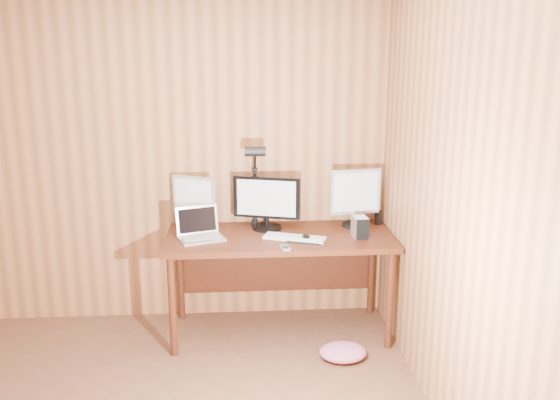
{
  "coord_description": "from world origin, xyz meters",
  "views": [
    {
      "loc": [
        0.66,
        -2.37,
        2.02
      ],
      "look_at": [
        0.93,
        1.58,
        1.02
      ],
      "focal_mm": 38.0,
      "sensor_mm": 36.0,
      "label": 1
    }
  ],
  "objects": [
    {
      "name": "desk_lamp",
      "position": [
        0.77,
        1.85,
        1.15
      ],
      "size": [
        0.15,
        0.21,
        0.65
      ],
      "rotation": [
        0.0,
        0.0,
        -0.31
      ],
      "color": "black",
      "rests_on": "desk"
    },
    {
      "name": "keyboard",
      "position": [
        1.03,
        1.53,
        0.76
      ],
      "size": [
        0.45,
        0.27,
        0.02
      ],
      "rotation": [
        0.0,
        0.0,
        -0.35
      ],
      "color": "silver",
      "rests_on": "desk"
    },
    {
      "name": "laptop",
      "position": [
        0.37,
        1.61,
        0.8
      ],
      "size": [
        0.36,
        0.31,
        0.21
      ],
      "rotation": [
        0.0,
        0.0,
        0.33
      ],
      "color": "silver",
      "rests_on": "desk"
    },
    {
      "name": "monitor_right",
      "position": [
        1.5,
        1.81,
        0.98
      ],
      "size": [
        0.38,
        0.18,
        0.43
      ],
      "rotation": [
        0.0,
        0.0,
        0.15
      ],
      "color": "black",
      "rests_on": "desk"
    },
    {
      "name": "mousepad",
      "position": [
        1.11,
        1.51,
        0.75
      ],
      "size": [
        0.28,
        0.26,
        0.0
      ],
      "primitive_type": "cube",
      "rotation": [
        0.0,
        0.0,
        -0.3
      ],
      "color": "black",
      "rests_on": "desk"
    },
    {
      "name": "mouse",
      "position": [
        1.11,
        1.51,
        0.77
      ],
      "size": [
        0.09,
        0.12,
        0.04
      ],
      "primitive_type": "ellipsoid",
      "rotation": [
        0.0,
        0.0,
        -0.33
      ],
      "color": "black",
      "rests_on": "mousepad"
    },
    {
      "name": "monitor_left",
      "position": [
        0.32,
        1.85,
        0.96
      ],
      "size": [
        0.32,
        0.19,
        0.39
      ],
      "rotation": [
        0.0,
        0.0,
        -0.48
      ],
      "color": "black",
      "rests_on": "desk"
    },
    {
      "name": "room_shell",
      "position": [
        0.0,
        0.0,
        1.25
      ],
      "size": [
        4.0,
        4.0,
        4.0
      ],
      "color": "brown",
      "rests_on": "ground"
    },
    {
      "name": "phone",
      "position": [
        0.95,
        1.33,
        0.76
      ],
      "size": [
        0.07,
        0.11,
        0.01
      ],
      "rotation": [
        0.0,
        0.0,
        0.16
      ],
      "color": "silver",
      "rests_on": "desk"
    },
    {
      "name": "monitor_center",
      "position": [
        0.85,
        1.79,
        0.95
      ],
      "size": [
        0.48,
        0.22,
        0.39
      ],
      "rotation": [
        0.0,
        0.0,
        -0.29
      ],
      "color": "black",
      "rests_on": "desk"
    },
    {
      "name": "desk",
      "position": [
        0.93,
        1.7,
        0.63
      ],
      "size": [
        1.6,
        0.7,
        0.75
      ],
      "color": "#461D0E",
      "rests_on": "floor"
    },
    {
      "name": "hard_drive",
      "position": [
        1.49,
        1.54,
        0.82
      ],
      "size": [
        0.1,
        0.14,
        0.15
      ],
      "rotation": [
        0.0,
        0.0,
        0.09
      ],
      "color": "silver",
      "rests_on": "desk"
    },
    {
      "name": "speaker",
      "position": [
        1.69,
        1.84,
        0.81
      ],
      "size": [
        0.05,
        0.05,
        0.11
      ],
      "primitive_type": "cylinder",
      "color": "black",
      "rests_on": "desk"
    },
    {
      "name": "fabric_pile",
      "position": [
        1.33,
        1.2,
        0.05
      ],
      "size": [
        0.39,
        0.35,
        0.1
      ],
      "primitive_type": null,
      "rotation": [
        0.0,
        0.0,
        0.33
      ],
      "color": "#C35E85",
      "rests_on": "floor"
    }
  ]
}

